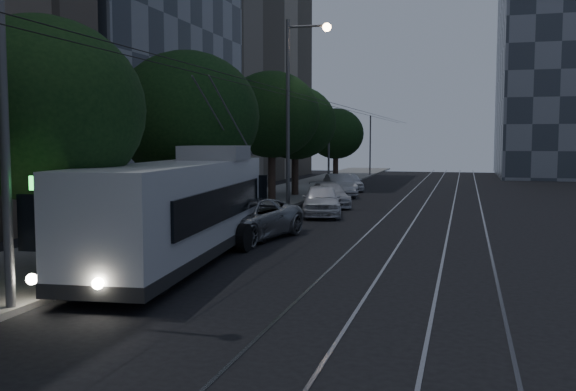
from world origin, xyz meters
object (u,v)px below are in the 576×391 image
(car_white_b, at_px, (329,195))
(car_white_d, at_px, (350,182))
(streetlamp_near, at_px, (18,26))
(car_white_a, at_px, (321,200))
(streetlamp_far, at_px, (295,95))
(car_white_c, at_px, (340,185))
(trolleybus, at_px, (181,210))
(pickup_silver, at_px, (244,219))

(car_white_b, xyz_separation_m, car_white_d, (-0.75, 10.87, 0.00))
(car_white_d, height_order, streetlamp_near, streetlamp_near)
(car_white_a, relative_size, streetlamp_far, 0.45)
(streetlamp_far, bearing_deg, car_white_c, 82.64)
(car_white_b, bearing_deg, car_white_d, 71.44)
(trolleybus, bearing_deg, car_white_d, 83.90)
(car_white_c, xyz_separation_m, car_white_d, (-0.15, 4.57, -0.07))
(car_white_d, relative_size, streetlamp_far, 0.38)
(car_white_b, height_order, car_white_c, car_white_c)
(car_white_c, bearing_deg, streetlamp_near, -113.32)
(car_white_c, bearing_deg, car_white_b, -105.99)
(car_white_a, distance_m, car_white_d, 15.13)
(pickup_silver, height_order, streetlamp_far, streetlamp_far)
(trolleybus, xyz_separation_m, car_white_d, (0.13, 27.67, -0.94))
(car_white_b, bearing_deg, pickup_silver, -115.07)
(trolleybus, height_order, car_white_d, trolleybus)
(car_white_d, bearing_deg, car_white_b, -105.58)
(car_white_b, relative_size, car_white_c, 1.02)
(pickup_silver, relative_size, streetlamp_far, 0.55)
(car_white_a, height_order, car_white_b, car_white_a)
(pickup_silver, bearing_deg, car_white_c, 101.13)
(trolleybus, relative_size, pickup_silver, 2.12)
(pickup_silver, bearing_deg, car_white_a, 93.34)
(car_white_b, distance_m, car_white_c, 6.34)
(car_white_c, distance_m, streetlamp_near, 29.57)
(car_white_a, relative_size, car_white_b, 1.01)
(pickup_silver, bearing_deg, car_white_b, 98.41)
(car_white_d, bearing_deg, car_white_c, -107.63)
(pickup_silver, bearing_deg, car_white_d, 101.48)
(pickup_silver, xyz_separation_m, streetlamp_far, (-1.02, 11.04, 5.19))
(car_white_b, height_order, streetlamp_near, streetlamp_near)
(trolleybus, height_order, car_white_b, trolleybus)
(streetlamp_near, distance_m, streetlamp_far, 21.63)
(pickup_silver, height_order, car_white_b, pickup_silver)
(car_white_b, distance_m, car_white_d, 10.90)
(car_white_a, height_order, car_white_d, car_white_a)
(car_white_a, height_order, car_white_c, car_white_a)
(car_white_c, height_order, car_white_d, car_white_c)
(car_white_a, xyz_separation_m, car_white_c, (-1.12, 10.51, -0.04))
(streetlamp_far, bearing_deg, car_white_d, 86.12)
(trolleybus, distance_m, streetlamp_near, 7.42)
(car_white_a, bearing_deg, pickup_silver, -110.36)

